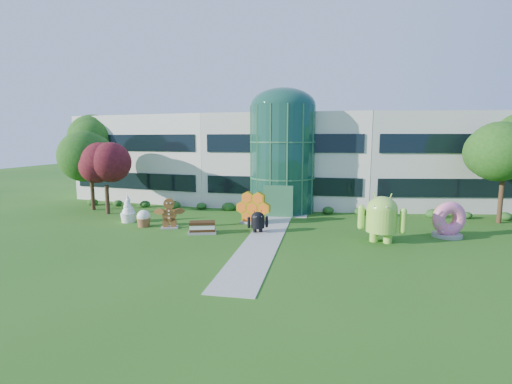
% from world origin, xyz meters
% --- Properties ---
extents(ground, '(140.00, 140.00, 0.00)m').
position_xyz_m(ground, '(0.00, 0.00, 0.00)').
color(ground, '#215114').
rests_on(ground, ground).
extents(building, '(46.00, 15.00, 9.30)m').
position_xyz_m(building, '(0.00, 18.00, 4.65)').
color(building, beige).
rests_on(building, ground).
extents(atrium, '(6.00, 6.00, 9.80)m').
position_xyz_m(atrium, '(0.00, 12.00, 4.90)').
color(atrium, '#194738').
rests_on(atrium, ground).
extents(walkway, '(2.40, 20.00, 0.04)m').
position_xyz_m(walkway, '(0.00, 2.00, 0.02)').
color(walkway, '#9E9E93').
rests_on(walkway, ground).
extents(tree_red, '(4.00, 4.00, 6.00)m').
position_xyz_m(tree_red, '(-15.50, 7.50, 3.00)').
color(tree_red, '#3F0C14').
rests_on(tree_red, ground).
extents(trees_backdrop, '(52.00, 8.00, 8.40)m').
position_xyz_m(trees_backdrop, '(0.00, 13.00, 4.20)').
color(trees_backdrop, '#1A4511').
rests_on(trees_backdrop, ground).
extents(android_green, '(3.66, 2.92, 3.62)m').
position_xyz_m(android_green, '(7.72, 2.26, 1.81)').
color(android_green, '#8ECD41').
rests_on(android_green, ground).
extents(android_black, '(1.86, 1.54, 1.81)m').
position_xyz_m(android_black, '(-0.75, 3.26, 0.91)').
color(android_black, black).
rests_on(android_black, ground).
extents(donut, '(2.69, 1.89, 2.54)m').
position_xyz_m(donut, '(12.47, 4.54, 1.27)').
color(donut, '#ED5AA1').
rests_on(donut, ground).
extents(gingerbread, '(2.72, 1.74, 2.34)m').
position_xyz_m(gingerbread, '(-7.65, 3.34, 1.17)').
color(gingerbread, brown).
rests_on(gingerbread, ground).
extents(ice_cream_sandwich, '(2.20, 1.51, 0.89)m').
position_xyz_m(ice_cream_sandwich, '(-4.65, 2.25, 0.45)').
color(ice_cream_sandwich, '#311E0B').
rests_on(ice_cream_sandwich, ground).
extents(honeycomb, '(3.12, 1.47, 2.36)m').
position_xyz_m(honeycomb, '(-1.65, 6.11, 1.18)').
color(honeycomb, orange).
rests_on(honeycomb, ground).
extents(froyo, '(1.69, 1.69, 2.26)m').
position_xyz_m(froyo, '(-11.88, 4.71, 1.13)').
color(froyo, white).
rests_on(froyo, ground).
extents(cupcake, '(1.22, 1.22, 1.33)m').
position_xyz_m(cupcake, '(-9.85, 3.44, 0.66)').
color(cupcake, white).
rests_on(cupcake, ground).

